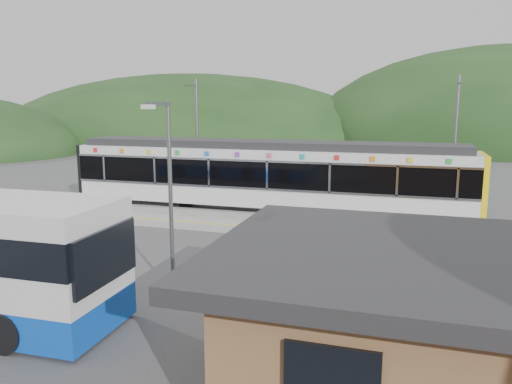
% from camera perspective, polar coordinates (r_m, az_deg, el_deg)
% --- Properties ---
extents(ground, '(120.00, 120.00, 0.00)m').
position_cam_1_polar(ground, '(19.65, 2.05, -6.51)').
color(ground, '#4C4C4F').
rests_on(ground, ground).
extents(hills, '(146.00, 149.00, 26.00)m').
position_cam_1_polar(hills, '(24.16, 19.84, -3.95)').
color(hills, '#1E3D19').
rests_on(hills, ground).
extents(platform, '(26.00, 3.20, 0.30)m').
position_cam_1_polar(platform, '(22.70, 4.25, -3.86)').
color(platform, '#9E9E99').
rests_on(platform, ground).
extents(yellow_line, '(26.00, 0.10, 0.01)m').
position_cam_1_polar(yellow_line, '(21.44, 3.47, -4.26)').
color(yellow_line, yellow).
rests_on(yellow_line, platform).
extents(train, '(20.44, 3.01, 3.74)m').
position_cam_1_polar(train, '(25.42, 1.15, 2.06)').
color(train, black).
rests_on(train, ground).
extents(catenary_mast_west, '(0.18, 1.80, 7.00)m').
position_cam_1_polar(catenary_mast_west, '(29.34, -6.78, 6.18)').
color(catenary_mast_west, slate).
rests_on(catenary_mast_west, ground).
extents(catenary_mast_east, '(0.18, 1.80, 7.00)m').
position_cam_1_polar(catenary_mast_east, '(26.89, 21.75, 5.19)').
color(catenary_mast_east, slate).
rests_on(catenary_mast_east, ground).
extents(station_shelter, '(9.20, 6.20, 3.00)m').
position_cam_1_polar(station_shelter, '(10.09, 22.57, -14.44)').
color(station_shelter, brown).
rests_on(station_shelter, ground).
extents(lamp_post, '(0.38, 1.03, 5.70)m').
position_cam_1_polar(lamp_post, '(14.37, -10.00, 1.11)').
color(lamp_post, slate).
rests_on(lamp_post, ground).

